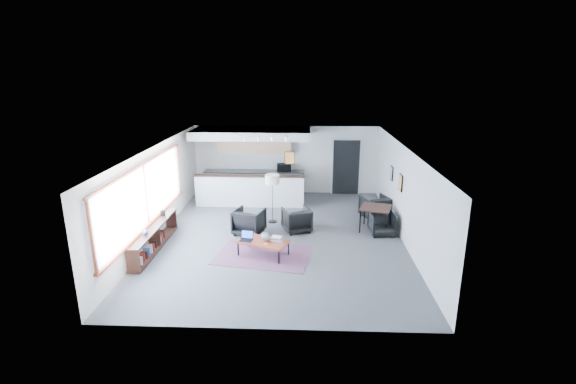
{
  "coord_description": "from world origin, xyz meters",
  "views": [
    {
      "loc": [
        0.71,
        -11.22,
        4.69
      ],
      "look_at": [
        0.24,
        0.4,
        1.23
      ],
      "focal_mm": 26.0,
      "sensor_mm": 36.0,
      "label": 1
    }
  ],
  "objects_px": {
    "ceramic_pot": "(265,237)",
    "microwave": "(284,167)",
    "book_stack": "(277,238)",
    "dining_chair_far": "(375,208)",
    "floor_lamp": "(272,181)",
    "dining_table": "(376,209)",
    "armchair_right": "(297,219)",
    "coffee_table": "(263,242)",
    "laptop": "(247,237)",
    "armchair_left": "(249,220)",
    "dining_chair_near": "(382,224)"
  },
  "relations": [
    {
      "from": "ceramic_pot",
      "to": "floor_lamp",
      "type": "bearing_deg",
      "value": 90.05
    },
    {
      "from": "laptop",
      "to": "dining_chair_near",
      "type": "distance_m",
      "value": 4.07
    },
    {
      "from": "dining_chair_near",
      "to": "dining_chair_far",
      "type": "height_order",
      "value": "dining_chair_far"
    },
    {
      "from": "coffee_table",
      "to": "floor_lamp",
      "type": "xyz_separation_m",
      "value": [
        0.05,
        2.48,
        0.96
      ]
    },
    {
      "from": "coffee_table",
      "to": "microwave",
      "type": "distance_m",
      "value": 5.51
    },
    {
      "from": "coffee_table",
      "to": "dining_table",
      "type": "height_order",
      "value": "dining_table"
    },
    {
      "from": "laptop",
      "to": "armchair_left",
      "type": "bearing_deg",
      "value": 104.58
    },
    {
      "from": "book_stack",
      "to": "dining_chair_far",
      "type": "bearing_deg",
      "value": 44.14
    },
    {
      "from": "microwave",
      "to": "coffee_table",
      "type": "bearing_deg",
      "value": -97.27
    },
    {
      "from": "microwave",
      "to": "armchair_right",
      "type": "bearing_deg",
      "value": -85.82
    },
    {
      "from": "floor_lamp",
      "to": "dining_chair_far",
      "type": "bearing_deg",
      "value": 8.3
    },
    {
      "from": "coffee_table",
      "to": "dining_chair_near",
      "type": "bearing_deg",
      "value": 47.29
    },
    {
      "from": "dining_table",
      "to": "dining_chair_far",
      "type": "height_order",
      "value": "dining_table"
    },
    {
      "from": "ceramic_pot",
      "to": "laptop",
      "type": "bearing_deg",
      "value": 174.63
    },
    {
      "from": "dining_table",
      "to": "microwave",
      "type": "xyz_separation_m",
      "value": [
        -2.91,
        3.54,
        0.45
      ]
    },
    {
      "from": "book_stack",
      "to": "armchair_right",
      "type": "xyz_separation_m",
      "value": [
        0.48,
        1.69,
        -0.07
      ]
    },
    {
      "from": "coffee_table",
      "to": "book_stack",
      "type": "relative_size",
      "value": 3.94
    },
    {
      "from": "ceramic_pot",
      "to": "floor_lamp",
      "type": "distance_m",
      "value": 2.6
    },
    {
      "from": "armchair_left",
      "to": "dining_chair_near",
      "type": "bearing_deg",
      "value": -162.34
    },
    {
      "from": "laptop",
      "to": "dining_table",
      "type": "relative_size",
      "value": 0.33
    },
    {
      "from": "armchair_left",
      "to": "dining_table",
      "type": "xyz_separation_m",
      "value": [
        3.74,
        0.44,
        0.25
      ]
    },
    {
      "from": "ceramic_pot",
      "to": "armchair_left",
      "type": "relative_size",
      "value": 0.27
    },
    {
      "from": "dining_table",
      "to": "microwave",
      "type": "height_order",
      "value": "microwave"
    },
    {
      "from": "coffee_table",
      "to": "laptop",
      "type": "distance_m",
      "value": 0.45
    },
    {
      "from": "coffee_table",
      "to": "ceramic_pot",
      "type": "xyz_separation_m",
      "value": [
        0.05,
        0.01,
        0.15
      ]
    },
    {
      "from": "floor_lamp",
      "to": "dining_chair_far",
      "type": "relative_size",
      "value": 2.2
    },
    {
      "from": "floor_lamp",
      "to": "dining_table",
      "type": "bearing_deg",
      "value": -10.18
    },
    {
      "from": "dining_chair_near",
      "to": "dining_table",
      "type": "bearing_deg",
      "value": 110.07
    },
    {
      "from": "armchair_left",
      "to": "ceramic_pot",
      "type": "bearing_deg",
      "value": 129.03
    },
    {
      "from": "ceramic_pot",
      "to": "dining_chair_far",
      "type": "relative_size",
      "value": 0.32
    },
    {
      "from": "dining_chair_far",
      "to": "coffee_table",
      "type": "bearing_deg",
      "value": 24.24
    },
    {
      "from": "armchair_left",
      "to": "dining_table",
      "type": "relative_size",
      "value": 0.77
    },
    {
      "from": "coffee_table",
      "to": "dining_chair_far",
      "type": "bearing_deg",
      "value": 63.59
    },
    {
      "from": "ceramic_pot",
      "to": "microwave",
      "type": "height_order",
      "value": "microwave"
    },
    {
      "from": "ceramic_pot",
      "to": "dining_table",
      "type": "xyz_separation_m",
      "value": [
        3.12,
        1.91,
        0.13
      ]
    },
    {
      "from": "ceramic_pot",
      "to": "dining_chair_near",
      "type": "height_order",
      "value": "ceramic_pot"
    },
    {
      "from": "coffee_table",
      "to": "dining_table",
      "type": "xyz_separation_m",
      "value": [
        3.18,
        1.92,
        0.28
      ]
    },
    {
      "from": "ceramic_pot",
      "to": "dining_chair_near",
      "type": "distance_m",
      "value": 3.64
    },
    {
      "from": "armchair_right",
      "to": "dining_chair_far",
      "type": "height_order",
      "value": "armchair_right"
    },
    {
      "from": "dining_chair_near",
      "to": "laptop",
      "type": "bearing_deg",
      "value": -162.24
    },
    {
      "from": "dining_chair_near",
      "to": "armchair_left",
      "type": "bearing_deg",
      "value": 177.16
    },
    {
      "from": "ceramic_pot",
      "to": "armchair_right",
      "type": "xyz_separation_m",
      "value": [
        0.77,
        1.75,
        -0.14
      ]
    },
    {
      "from": "book_stack",
      "to": "armchair_left",
      "type": "relative_size",
      "value": 0.44
    },
    {
      "from": "armchair_right",
      "to": "dining_table",
      "type": "distance_m",
      "value": 2.37
    },
    {
      "from": "armchair_left",
      "to": "book_stack",
      "type": "bearing_deg",
      "value": 139.28
    },
    {
      "from": "ceramic_pot",
      "to": "dining_table",
      "type": "distance_m",
      "value": 3.66
    },
    {
      "from": "coffee_table",
      "to": "dining_chair_near",
      "type": "height_order",
      "value": "dining_chair_near"
    },
    {
      "from": "coffee_table",
      "to": "floor_lamp",
      "type": "relative_size",
      "value": 0.92
    },
    {
      "from": "laptop",
      "to": "book_stack",
      "type": "relative_size",
      "value": 0.99
    },
    {
      "from": "armchair_left",
      "to": "microwave",
      "type": "relative_size",
      "value": 1.58
    }
  ]
}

